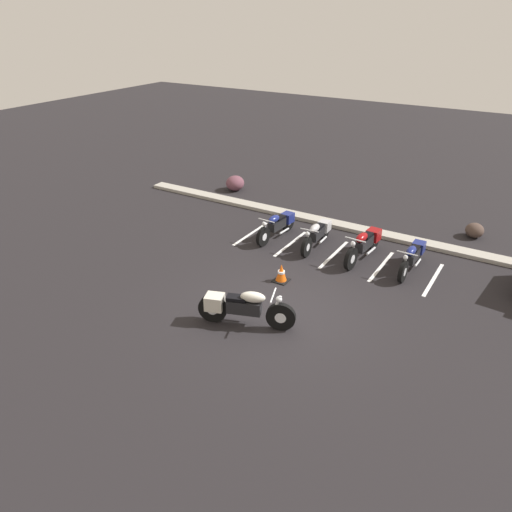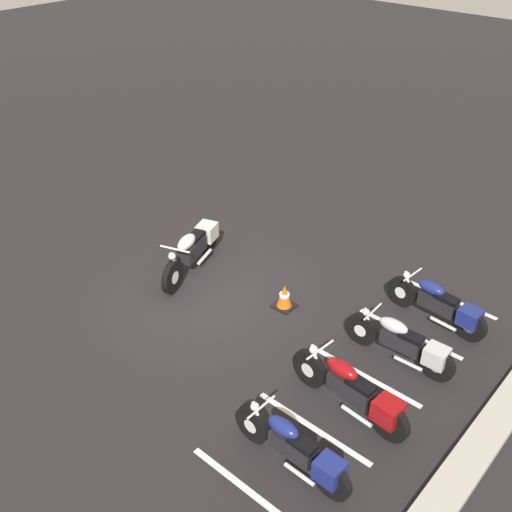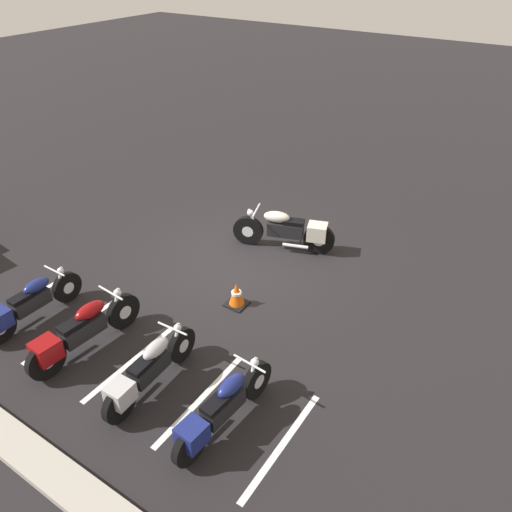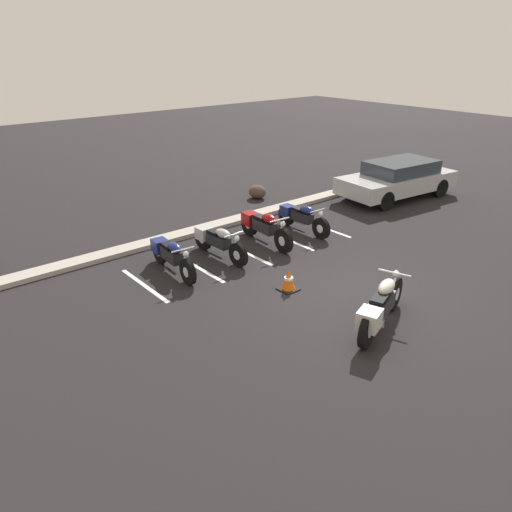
{
  "view_description": "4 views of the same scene",
  "coord_description": "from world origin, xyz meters",
  "px_view_note": "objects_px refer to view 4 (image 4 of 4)",
  "views": [
    {
      "loc": [
        4.79,
        -9.17,
        6.73
      ],
      "look_at": [
        -1.48,
        1.12,
        0.66
      ],
      "focal_mm": 35.0,
      "sensor_mm": 36.0,
      "label": 1
    },
    {
      "loc": [
        6.54,
        7.02,
        7.18
      ],
      "look_at": [
        -0.76,
        0.6,
        0.89
      ],
      "focal_mm": 42.0,
      "sensor_mm": 36.0,
      "label": 2
    },
    {
      "loc": [
        -5.29,
        7.45,
        6.05
      ],
      "look_at": [
        -0.88,
        0.76,
        0.85
      ],
      "focal_mm": 35.0,
      "sensor_mm": 36.0,
      "label": 3
    },
    {
      "loc": [
        -7.68,
        -5.83,
        5.12
      ],
      "look_at": [
        -0.91,
        2.28,
        0.53
      ],
      "focal_mm": 35.0,
      "sensor_mm": 36.0,
      "label": 4
    }
  ],
  "objects_px": {
    "motorcycle_cream_featured": "(380,307)",
    "traffic_cone": "(289,280)",
    "parked_bike_2": "(263,226)",
    "parked_bike_3": "(301,217)",
    "landscape_rock_0": "(257,192)",
    "car_silver": "(398,178)",
    "parked_bike_0": "(171,255)",
    "parked_bike_1": "(217,241)"
  },
  "relations": [
    {
      "from": "landscape_rock_0",
      "to": "car_silver",
      "type": "bearing_deg",
      "value": -38.4
    },
    {
      "from": "parked_bike_2",
      "to": "car_silver",
      "type": "xyz_separation_m",
      "value": [
        6.36,
        0.23,
        0.21
      ]
    },
    {
      "from": "parked_bike_0",
      "to": "parked_bike_1",
      "type": "height_order",
      "value": "parked_bike_0"
    },
    {
      "from": "parked_bike_1",
      "to": "parked_bike_3",
      "type": "xyz_separation_m",
      "value": [
        2.95,
        -0.02,
        -0.0
      ]
    },
    {
      "from": "parked_bike_0",
      "to": "parked_bike_2",
      "type": "xyz_separation_m",
      "value": [
        2.91,
        0.02,
        0.03
      ]
    },
    {
      "from": "motorcycle_cream_featured",
      "to": "landscape_rock_0",
      "type": "height_order",
      "value": "motorcycle_cream_featured"
    },
    {
      "from": "motorcycle_cream_featured",
      "to": "parked_bike_2",
      "type": "distance_m",
      "value": 4.97
    },
    {
      "from": "traffic_cone",
      "to": "landscape_rock_0",
      "type": "bearing_deg",
      "value": 55.69
    },
    {
      "from": "motorcycle_cream_featured",
      "to": "parked_bike_2",
      "type": "xyz_separation_m",
      "value": [
        1.21,
        4.82,
        -0.02
      ]
    },
    {
      "from": "parked_bike_0",
      "to": "traffic_cone",
      "type": "height_order",
      "value": "parked_bike_0"
    },
    {
      "from": "parked_bike_2",
      "to": "landscape_rock_0",
      "type": "bearing_deg",
      "value": 146.63
    },
    {
      "from": "car_silver",
      "to": "landscape_rock_0",
      "type": "distance_m",
      "value": 4.91
    },
    {
      "from": "motorcycle_cream_featured",
      "to": "landscape_rock_0",
      "type": "bearing_deg",
      "value": 46.04
    },
    {
      "from": "motorcycle_cream_featured",
      "to": "traffic_cone",
      "type": "distance_m",
      "value": 2.33
    },
    {
      "from": "parked_bike_1",
      "to": "parked_bike_2",
      "type": "xyz_separation_m",
      "value": [
        1.53,
        -0.01,
        0.04
      ]
    },
    {
      "from": "parked_bike_3",
      "to": "car_silver",
      "type": "distance_m",
      "value": 4.95
    },
    {
      "from": "parked_bike_3",
      "to": "traffic_cone",
      "type": "bearing_deg",
      "value": -47.78
    },
    {
      "from": "parked_bike_0",
      "to": "traffic_cone",
      "type": "bearing_deg",
      "value": 35.11
    },
    {
      "from": "parked_bike_3",
      "to": "parked_bike_2",
      "type": "bearing_deg",
      "value": -89.76
    },
    {
      "from": "parked_bike_0",
      "to": "car_silver",
      "type": "height_order",
      "value": "car_silver"
    },
    {
      "from": "parked_bike_2",
      "to": "traffic_cone",
      "type": "relative_size",
      "value": 4.45
    },
    {
      "from": "parked_bike_1",
      "to": "landscape_rock_0",
      "type": "relative_size",
      "value": 3.32
    },
    {
      "from": "motorcycle_cream_featured",
      "to": "parked_bike_0",
      "type": "bearing_deg",
      "value": 90.34
    },
    {
      "from": "parked_bike_0",
      "to": "landscape_rock_0",
      "type": "relative_size",
      "value": 3.35
    },
    {
      "from": "motorcycle_cream_featured",
      "to": "parked_bike_2",
      "type": "bearing_deg",
      "value": 56.74
    },
    {
      "from": "motorcycle_cream_featured",
      "to": "parked_bike_2",
      "type": "relative_size",
      "value": 1.0
    },
    {
      "from": "car_silver",
      "to": "traffic_cone",
      "type": "relative_size",
      "value": 8.91
    },
    {
      "from": "parked_bike_3",
      "to": "car_silver",
      "type": "height_order",
      "value": "car_silver"
    },
    {
      "from": "parked_bike_1",
      "to": "traffic_cone",
      "type": "height_order",
      "value": "parked_bike_1"
    },
    {
      "from": "landscape_rock_0",
      "to": "traffic_cone",
      "type": "bearing_deg",
      "value": -124.31
    },
    {
      "from": "parked_bike_0",
      "to": "landscape_rock_0",
      "type": "distance_m",
      "value": 6.36
    },
    {
      "from": "parked_bike_2",
      "to": "traffic_cone",
      "type": "xyz_separation_m",
      "value": [
        -1.42,
        -2.52,
        -0.23
      ]
    },
    {
      "from": "parked_bike_0",
      "to": "parked_bike_2",
      "type": "relative_size",
      "value": 0.93
    },
    {
      "from": "car_silver",
      "to": "landscape_rock_0",
      "type": "height_order",
      "value": "car_silver"
    },
    {
      "from": "parked_bike_1",
      "to": "parked_bike_0",
      "type": "bearing_deg",
      "value": -90.97
    },
    {
      "from": "parked_bike_3",
      "to": "motorcycle_cream_featured",
      "type": "bearing_deg",
      "value": -27.93
    },
    {
      "from": "motorcycle_cream_featured",
      "to": "traffic_cone",
      "type": "xyz_separation_m",
      "value": [
        -0.2,
        2.31,
        -0.25
      ]
    },
    {
      "from": "motorcycle_cream_featured",
      "to": "traffic_cone",
      "type": "bearing_deg",
      "value": 75.91
    },
    {
      "from": "motorcycle_cream_featured",
      "to": "parked_bike_2",
      "type": "height_order",
      "value": "motorcycle_cream_featured"
    },
    {
      "from": "parked_bike_0",
      "to": "parked_bike_1",
      "type": "bearing_deg",
      "value": 95.45
    },
    {
      "from": "landscape_rock_0",
      "to": "traffic_cone",
      "type": "height_order",
      "value": "traffic_cone"
    },
    {
      "from": "car_silver",
      "to": "landscape_rock_0",
      "type": "relative_size",
      "value": 7.23
    }
  ]
}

